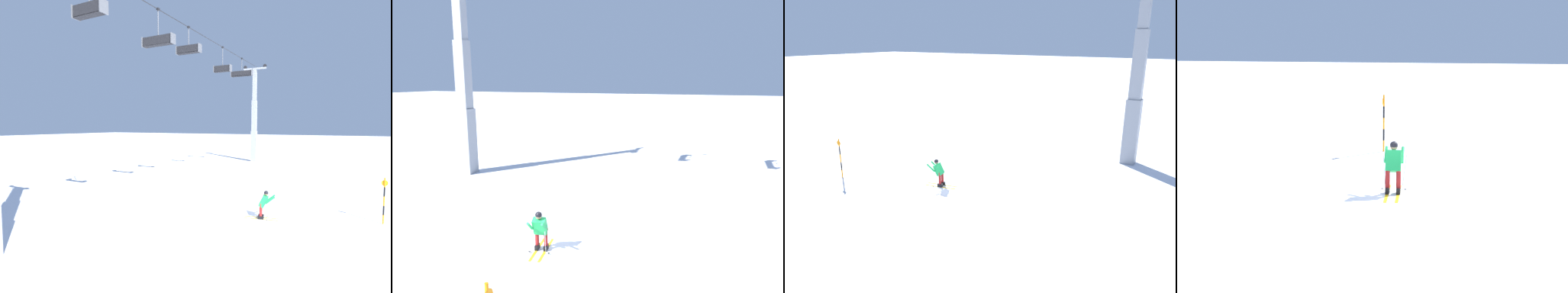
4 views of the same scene
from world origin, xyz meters
The scene contains 10 objects.
ground_plane centered at (0.00, 0.00, 0.00)m, with size 260.00×260.00×0.00m, color white.
skier_carving_main centered at (-0.24, -0.73, 0.80)m, with size 0.83×1.72×1.53m.
lift_tower_far centered at (22.68, 6.77, 5.16)m, with size 0.67×2.95×12.19m.
haul_cable centered at (6.76, 6.77, 12.03)m, with size 0.05×0.05×37.84m, color black.
chairlift_seat_nearest centered at (-4.17, 6.77, 10.16)m, with size 0.61×1.88×2.28m.
chairlift_seat_second centered at (1.52, 6.77, 10.07)m, with size 0.61×2.29×2.36m.
chairlift_seat_middle centered at (5.52, 6.77, 10.38)m, with size 0.61×1.97×2.03m.
chairlift_seat_fourth centered at (12.17, 6.77, 10.07)m, with size 0.61×1.71×2.39m.
chairlift_seat_farthest centered at (17.65, 6.77, 10.36)m, with size 0.61×2.44×2.03m.
trail_marker_pole centered at (1.59, -5.92, 1.18)m, with size 0.07×0.28×2.19m.
Camera 1 is at (-14.78, -4.61, 4.65)m, focal length 27.70 mm.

